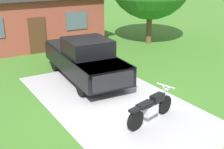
{
  "coord_description": "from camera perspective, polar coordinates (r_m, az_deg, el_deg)",
  "views": [
    {
      "loc": [
        -5.36,
        -8.6,
        4.7
      ],
      "look_at": [
        0.23,
        0.38,
        0.9
      ],
      "focal_mm": 47.36,
      "sensor_mm": 36.0,
      "label": 1
    }
  ],
  "objects": [
    {
      "name": "ground_plane",
      "position": [
        11.17,
        0.03,
        -5.13
      ],
      "size": [
        80.0,
        80.0,
        0.0
      ],
      "primitive_type": "plane",
      "color": "#407828"
    },
    {
      "name": "driveway_pad",
      "position": [
        11.17,
        0.03,
        -5.11
      ],
      "size": [
        4.65,
        8.57,
        0.01
      ],
      "primitive_type": "cube",
      "color": "#AFAFAF",
      "rests_on": "ground"
    },
    {
      "name": "motorcycle",
      "position": [
        9.66,
        7.57,
        -6.39
      ],
      "size": [
        2.17,
        0.88,
        1.09
      ],
      "color": "black",
      "rests_on": "ground"
    },
    {
      "name": "pickup_truck",
      "position": [
        13.25,
        -5.45,
        3.23
      ],
      "size": [
        2.44,
        5.76,
        1.9
      ],
      "color": "black",
      "rests_on": "ground"
    },
    {
      "name": "neighbor_house",
      "position": [
        20.02,
        -16.67,
        10.59
      ],
      "size": [
        9.6,
        5.6,
        3.5
      ],
      "color": "brown",
      "rests_on": "ground"
    }
  ]
}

